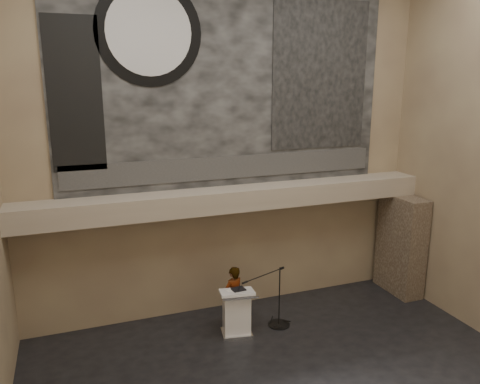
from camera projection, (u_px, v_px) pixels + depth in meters
name	position (u px, v px, depth m)	size (l,w,h in m)	color
wall_back	(228.00, 142.00, 11.21)	(10.00, 0.02, 8.50)	#77604B
soffit	(234.00, 198.00, 11.16)	(10.00, 0.80, 0.50)	gray
sprinkler_left	(169.00, 217.00, 10.64)	(0.04, 0.04, 0.06)	#B2893D
sprinkler_right	(306.00, 203.00, 11.82)	(0.04, 0.04, 0.06)	#B2893D
banner	(228.00, 80.00, 10.84)	(8.00, 0.05, 5.00)	black
banner_text_strip	(230.00, 167.00, 11.29)	(7.76, 0.02, 0.55)	#313131
banner_clock_rim	(149.00, 32.00, 9.96)	(2.30, 2.30, 0.02)	black
banner_clock_face	(149.00, 32.00, 9.94)	(1.84, 1.84, 0.02)	silver
banner_building_print	(320.00, 76.00, 11.59)	(2.60, 0.02, 3.60)	black
banner_brick_print	(75.00, 95.00, 9.73)	(1.10, 0.02, 3.20)	black
stone_pier	(401.00, 244.00, 12.69)	(0.60, 1.40, 2.70)	#46382B
lectern	(237.00, 313.00, 10.63)	(0.84, 0.66, 1.14)	silver
binder	(238.00, 289.00, 10.52)	(0.29, 0.23, 0.04)	black
papers	(233.00, 291.00, 10.46)	(0.20, 0.28, 0.01)	white
speaker_person	(233.00, 296.00, 11.00)	(0.54, 0.36, 1.49)	silver
mic_stand	(278.00, 317.00, 11.11)	(1.35, 0.69, 1.47)	black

